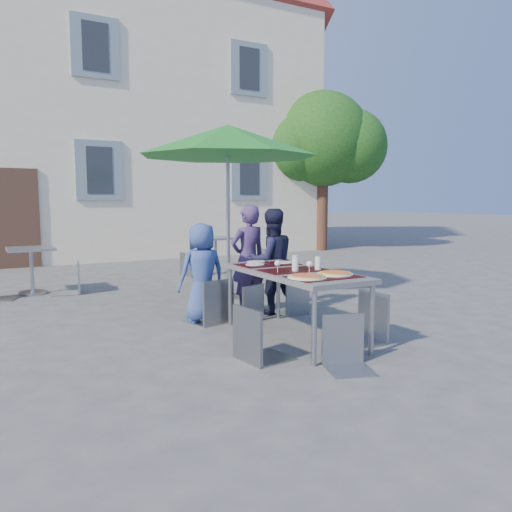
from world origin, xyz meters
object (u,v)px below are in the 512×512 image
child_1 (248,259)px  chair_4 (367,286)px  patio_umbrella (228,142)px  bg_chair_r_0 (71,258)px  chair_2 (294,278)px  chair_5 (347,311)px  cafe_table_1 (216,249)px  bg_chair_r_1 (258,246)px  dining_table (293,275)px  pizza_near_left (307,276)px  cafe_table_0 (31,262)px  child_2 (271,261)px  chair_1 (248,281)px  chair_3 (256,300)px  pizza_near_right (335,273)px  bg_chair_l_1 (190,250)px  child_0 (202,273)px  chair_0 (213,273)px

child_1 → chair_4: bearing=98.9°
patio_umbrella → bg_chair_r_0: size_ratio=2.79×
chair_2 → chair_5: (-0.73, -1.99, 0.03)m
cafe_table_1 → bg_chair_r_1: (0.85, -0.28, 0.04)m
dining_table → chair_4: 0.79m
pizza_near_left → bg_chair_r_1: size_ratio=0.41×
chair_2 → patio_umbrella: patio_umbrella is taller
chair_5 → cafe_table_0: size_ratio=1.19×
child_1 → chair_5: child_1 is taller
child_2 → bg_chair_r_1: bearing=-111.3°
chair_1 → patio_umbrella: 2.45m
child_1 → child_2: 0.31m
chair_5 → chair_1: bearing=88.9°
chair_4 → chair_3: bearing=-179.3°
pizza_near_left → patio_umbrella: 3.45m
patio_umbrella → cafe_table_1: patio_umbrella is taller
chair_1 → chair_3: bearing=-114.9°
chair_4 → cafe_table_1: 5.46m
pizza_near_right → cafe_table_0: pizza_near_right is taller
bg_chair_r_0 → cafe_table_1: bg_chair_r_0 is taller
child_2 → chair_5: (-0.52, -2.21, -0.18)m
dining_table → cafe_table_1: dining_table is taller
chair_3 → cafe_table_0: chair_3 is taller
bg_chair_l_1 → chair_2: bearing=-90.8°
chair_3 → chair_1: bearing=65.1°
child_1 → cafe_table_0: child_1 is taller
pizza_near_left → cafe_table_0: 5.18m
patio_umbrella → bg_chair_r_0: patio_umbrella is taller
bg_chair_r_0 → child_0: bearing=-68.2°
chair_4 → bg_chair_r_1: bearing=73.3°
pizza_near_right → patio_umbrella: patio_umbrella is taller
child_1 → bg_chair_r_0: (-1.85, 2.59, -0.15)m
dining_table → chair_5: (-0.10, -1.03, -0.18)m
chair_3 → cafe_table_1: bearing=69.4°
cafe_table_0 → chair_4: bearing=-58.4°
chair_5 → patio_umbrella: bearing=81.7°
child_0 → chair_0: bearing=118.9°
patio_umbrella → cafe_table_0: patio_umbrella is taller
chair_2 → chair_3: chair_3 is taller
chair_5 → chair_3: bearing=138.6°
child_1 → chair_2: child_1 is taller
pizza_near_right → child_1: (0.00, 1.87, -0.05)m
chair_2 → patio_umbrella: 2.42m
chair_0 → chair_3: chair_0 is taller
child_0 → cafe_table_1: bearing=-118.6°
child_2 → chair_3: size_ratio=1.41×
dining_table → chair_3: bearing=-146.5°
dining_table → child_2: size_ratio=1.33×
dining_table → cafe_table_0: dining_table is taller
chair_2 → bg_chair_r_0: bg_chair_r_0 is taller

